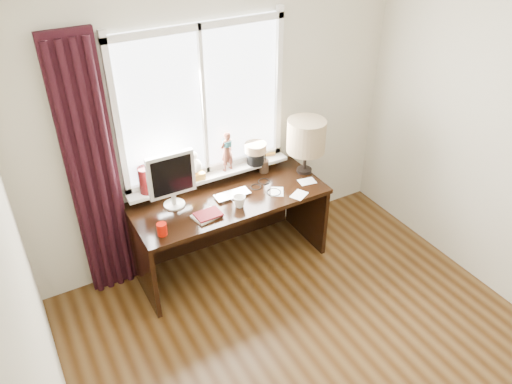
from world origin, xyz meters
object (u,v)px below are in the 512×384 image
desk (225,214)px  table_lamp (306,137)px  monitor (171,177)px  mug (239,201)px  laptop (233,195)px  red_cup (162,229)px

desk → table_lamp: table_lamp is taller
desk → monitor: monitor is taller
desk → mug: bearing=-88.3°
laptop → desk: 0.28m
monitor → table_lamp: (1.26, -0.08, 0.09)m
mug → desk: size_ratio=0.06×
red_cup → monitor: (0.23, 0.33, 0.23)m
monitor → mug: bearing=-31.1°
red_cup → table_lamp: bearing=9.4°
table_lamp → monitor: bearing=176.4°
desk → table_lamp: 1.01m
monitor → red_cup: bearing=-124.9°
red_cup → desk: 0.81m
red_cup → table_lamp: 1.54m
mug → table_lamp: 0.87m
red_cup → mug: bearing=3.6°
red_cup → desk: (0.69, 0.31, -0.30)m
monitor → table_lamp: 1.27m
laptop → mug: size_ratio=2.94×
desk → table_lamp: (0.80, -0.06, 0.61)m
laptop → mug: mug is taller
laptop → desk: bearing=107.1°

